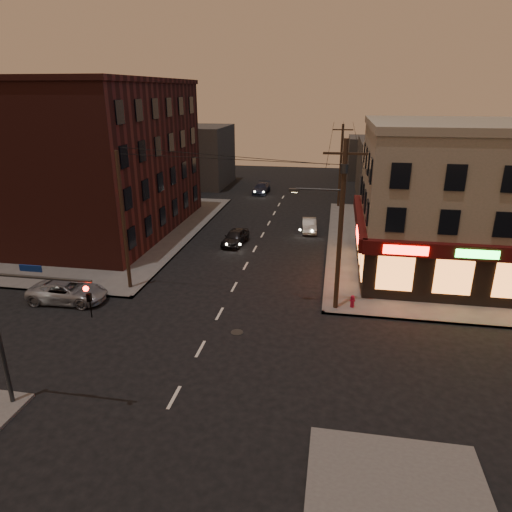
% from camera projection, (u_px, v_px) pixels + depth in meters
% --- Properties ---
extents(ground, '(120.00, 120.00, 0.00)m').
position_uv_depth(ground, '(200.00, 349.00, 23.52)').
color(ground, black).
rests_on(ground, ground).
extents(sidewalk_ne, '(24.00, 28.00, 0.15)m').
position_uv_depth(sidewalk_ne, '(473.00, 249.00, 38.14)').
color(sidewalk_ne, '#514F4C').
rests_on(sidewalk_ne, ground).
extents(sidewalk_nw, '(24.00, 28.00, 0.15)m').
position_uv_depth(sidewalk_nw, '(77.00, 228.00, 44.00)').
color(sidewalk_nw, '#514F4C').
rests_on(sidewalk_nw, ground).
extents(pizza_building, '(15.85, 12.85, 10.50)m').
position_uv_depth(pizza_building, '(475.00, 201.00, 31.52)').
color(pizza_building, gray).
rests_on(pizza_building, sidewalk_ne).
extents(brick_apartment, '(12.00, 20.00, 13.00)m').
position_uv_depth(brick_apartment, '(103.00, 160.00, 41.18)').
color(brick_apartment, '#441A16').
rests_on(brick_apartment, sidewalk_nw).
extents(bg_building_ne_a, '(10.00, 12.00, 7.00)m').
position_uv_depth(bg_building_ne_a, '(400.00, 170.00, 55.20)').
color(bg_building_ne_a, '#3F3D3A').
rests_on(bg_building_ne_a, ground).
extents(bg_building_nw, '(9.00, 10.00, 8.00)m').
position_uv_depth(bg_building_nw, '(195.00, 156.00, 63.12)').
color(bg_building_nw, '#3F3D3A').
rests_on(bg_building_nw, ground).
extents(bg_building_ne_b, '(8.00, 8.00, 6.00)m').
position_uv_depth(bg_building_ne_b, '(375.00, 158.00, 68.65)').
color(bg_building_ne_b, '#3F3D3A').
rests_on(bg_building_ne_b, ground).
extents(utility_pole_main, '(4.20, 0.44, 10.00)m').
position_uv_depth(utility_pole_main, '(339.00, 218.00, 25.82)').
color(utility_pole_main, '#382619').
rests_on(utility_pole_main, sidewalk_ne).
extents(utility_pole_far, '(0.26, 0.26, 9.00)m').
position_uv_depth(utility_pole_far, '(341.00, 166.00, 50.42)').
color(utility_pole_far, '#382619').
rests_on(utility_pole_far, sidewalk_ne).
extents(utility_pole_west, '(0.24, 0.24, 9.00)m').
position_uv_depth(utility_pole_west, '(124.00, 222.00, 29.05)').
color(utility_pole_west, '#382619').
rests_on(utility_pole_west, sidewalk_nw).
extents(traffic_signal, '(4.49, 0.32, 6.47)m').
position_uv_depth(traffic_signal, '(18.00, 319.00, 17.82)').
color(traffic_signal, '#333538').
rests_on(traffic_signal, ground).
extents(suv_cross, '(4.92, 2.41, 1.35)m').
position_uv_depth(suv_cross, '(68.00, 292.00, 28.58)').
color(suv_cross, gray).
rests_on(suv_cross, ground).
extents(sedan_near, '(2.05, 4.07, 1.33)m').
position_uv_depth(sedan_near, '(235.00, 237.00, 39.23)').
color(sedan_near, black).
rests_on(sedan_near, ground).
extents(sedan_mid, '(1.63, 3.79, 1.21)m').
position_uv_depth(sedan_mid, '(309.00, 225.00, 42.86)').
color(sedan_mid, gray).
rests_on(sedan_mid, ground).
extents(sedan_far, '(1.96, 4.49, 1.29)m').
position_uv_depth(sedan_far, '(261.00, 188.00, 58.76)').
color(sedan_far, '#1A1F34').
rests_on(sedan_far, ground).
extents(fire_hydrant, '(0.34, 0.34, 0.78)m').
position_uv_depth(fire_hydrant, '(352.00, 301.00, 27.60)').
color(fire_hydrant, maroon).
rests_on(fire_hydrant, sidewalk_ne).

